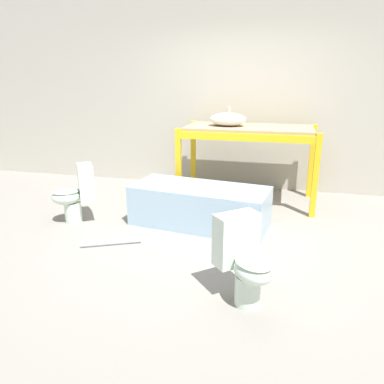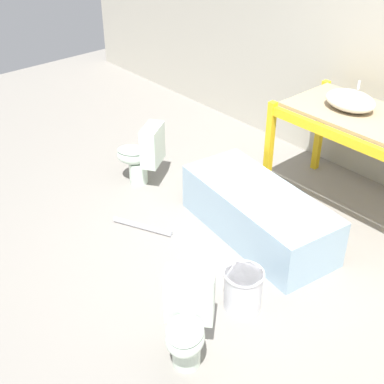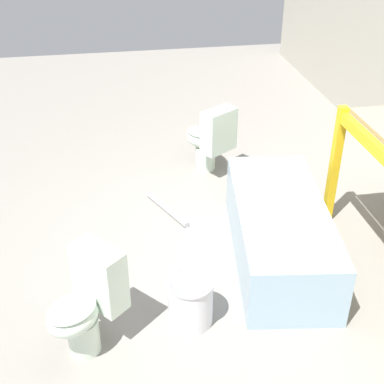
% 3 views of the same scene
% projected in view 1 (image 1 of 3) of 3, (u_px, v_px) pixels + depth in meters
% --- Properties ---
extents(ground_plane, '(12.00, 12.00, 0.00)m').
position_uv_depth(ground_plane, '(210.00, 235.00, 4.26)').
color(ground_plane, gray).
extents(warehouse_wall_rear, '(10.80, 0.08, 3.20)m').
position_uv_depth(warehouse_wall_rear, '(237.00, 84.00, 5.67)').
color(warehouse_wall_rear, '#B2AD9E').
rests_on(warehouse_wall_rear, ground_plane).
extents(shelving_rack, '(1.84, 0.93, 1.07)m').
position_uv_depth(shelving_rack, '(249.00, 138.00, 5.13)').
color(shelving_rack, yellow).
rests_on(shelving_rack, ground_plane).
extents(sink_basin, '(0.50, 0.36, 0.26)m').
position_uv_depth(sink_basin, '(228.00, 119.00, 5.11)').
color(sink_basin, silver).
rests_on(sink_basin, shelving_rack).
extents(bathtub_main, '(1.69, 0.90, 0.48)m').
position_uv_depth(bathtub_main, '(200.00, 203.00, 4.48)').
color(bathtub_main, '#99B7CC').
rests_on(bathtub_main, ground_plane).
extents(toilet_near, '(0.59, 0.53, 0.71)m').
position_uv_depth(toilet_near, '(77.00, 193.00, 4.55)').
color(toilet_near, silver).
rests_on(toilet_near, ground_plane).
extents(toilet_far, '(0.57, 0.58, 0.71)m').
position_uv_depth(toilet_far, '(244.00, 259.00, 2.92)').
color(toilet_far, silver).
rests_on(toilet_far, ground_plane).
extents(bucket_white, '(0.33, 0.33, 0.35)m').
position_uv_depth(bucket_white, '(241.00, 243.00, 3.62)').
color(bucket_white, silver).
rests_on(bucket_white, ground_plane).
extents(loose_pipe, '(0.59, 0.31, 0.05)m').
position_uv_depth(loose_pipe, '(111.00, 243.00, 4.00)').
color(loose_pipe, '#B7B7BC').
rests_on(loose_pipe, ground_plane).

